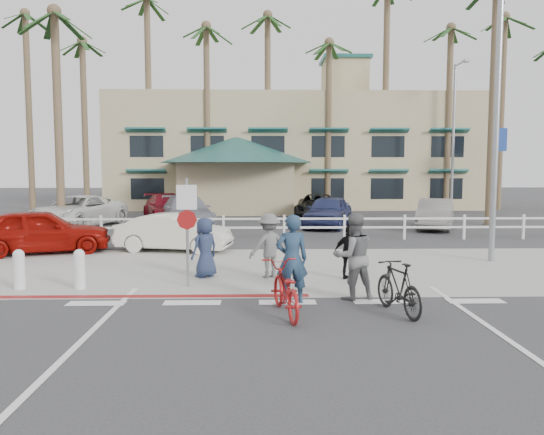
{
  "coord_description": "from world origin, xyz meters",
  "views": [
    {
      "loc": [
        -0.59,
        -10.33,
        2.81
      ],
      "look_at": [
        -0.24,
        3.98,
        1.5
      ],
      "focal_mm": 35.0,
      "sensor_mm": 36.0,
      "label": 1
    }
  ],
  "objects_px": {
    "sign_post": "(187,227)",
    "car_white_sedan": "(174,233)",
    "bike_red": "(285,289)",
    "car_red_compact": "(40,231)",
    "bike_black": "(398,287)"
  },
  "relations": [
    {
      "from": "bike_black",
      "to": "sign_post",
      "type": "bearing_deg",
      "value": -43.57
    },
    {
      "from": "bike_black",
      "to": "car_white_sedan",
      "type": "distance_m",
      "value": 9.8
    },
    {
      "from": "sign_post",
      "to": "car_red_compact",
      "type": "height_order",
      "value": "sign_post"
    },
    {
      "from": "bike_red",
      "to": "car_white_sedan",
      "type": "relative_size",
      "value": 0.5
    },
    {
      "from": "bike_red",
      "to": "bike_black",
      "type": "xyz_separation_m",
      "value": [
        2.21,
        0.07,
        0.01
      ]
    },
    {
      "from": "bike_red",
      "to": "bike_black",
      "type": "bearing_deg",
      "value": 171.64
    },
    {
      "from": "bike_red",
      "to": "car_white_sedan",
      "type": "distance_m",
      "value": 8.78
    },
    {
      "from": "car_white_sedan",
      "to": "car_red_compact",
      "type": "distance_m",
      "value": 4.38
    },
    {
      "from": "bike_black",
      "to": "car_red_compact",
      "type": "bearing_deg",
      "value": -51.52
    },
    {
      "from": "sign_post",
      "to": "car_white_sedan",
      "type": "xyz_separation_m",
      "value": [
        -1.22,
        5.53,
        -0.8
      ]
    },
    {
      "from": "bike_red",
      "to": "car_red_compact",
      "type": "height_order",
      "value": "car_red_compact"
    },
    {
      "from": "car_red_compact",
      "to": "bike_black",
      "type": "bearing_deg",
      "value": -146.45
    },
    {
      "from": "bike_black",
      "to": "car_red_compact",
      "type": "height_order",
      "value": "car_red_compact"
    },
    {
      "from": "bike_red",
      "to": "sign_post",
      "type": "bearing_deg",
      "value": -59.47
    },
    {
      "from": "bike_red",
      "to": "bike_black",
      "type": "relative_size",
      "value": 1.13
    }
  ]
}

